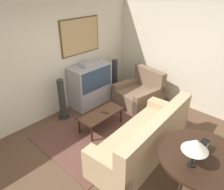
{
  "coord_description": "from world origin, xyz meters",
  "views": [
    {
      "loc": [
        -2.32,
        -2.05,
        2.97
      ],
      "look_at": [
        0.7,
        0.77,
        0.75
      ],
      "focal_mm": 35.0,
      "sensor_mm": 36.0,
      "label": 1
    }
  ],
  "objects_px": {
    "couch": "(144,140)",
    "console_table": "(202,159)",
    "mantel_clock": "(203,146)",
    "table_lamp": "(196,145)",
    "armchair": "(139,94)",
    "coffee_table": "(101,114)",
    "speaker_tower_right": "(115,77)",
    "tv": "(91,85)",
    "speaker_tower_left": "(62,100)"
  },
  "relations": [
    {
      "from": "couch",
      "to": "console_table",
      "type": "xyz_separation_m",
      "value": [
        -0.18,
        -1.09,
        0.38
      ]
    },
    {
      "from": "mantel_clock",
      "to": "table_lamp",
      "type": "bearing_deg",
      "value": 179.84
    },
    {
      "from": "couch",
      "to": "armchair",
      "type": "height_order",
      "value": "couch"
    },
    {
      "from": "coffee_table",
      "to": "mantel_clock",
      "type": "height_order",
      "value": "mantel_clock"
    },
    {
      "from": "armchair",
      "to": "speaker_tower_right",
      "type": "distance_m",
      "value": 0.91
    },
    {
      "from": "tv",
      "to": "couch",
      "type": "height_order",
      "value": "tv"
    },
    {
      "from": "armchair",
      "to": "table_lamp",
      "type": "relative_size",
      "value": 2.62
    },
    {
      "from": "coffee_table",
      "to": "speaker_tower_right",
      "type": "distance_m",
      "value": 1.77
    },
    {
      "from": "table_lamp",
      "to": "speaker_tower_right",
      "type": "xyz_separation_m",
      "value": [
        1.96,
        3.16,
        -0.64
      ]
    },
    {
      "from": "speaker_tower_left",
      "to": "speaker_tower_right",
      "type": "distance_m",
      "value": 1.81
    },
    {
      "from": "console_table",
      "to": "speaker_tower_right",
      "type": "xyz_separation_m",
      "value": [
        1.68,
        3.2,
        -0.23
      ]
    },
    {
      "from": "console_table",
      "to": "speaker_tower_left",
      "type": "bearing_deg",
      "value": 92.2
    },
    {
      "from": "console_table",
      "to": "table_lamp",
      "type": "xyz_separation_m",
      "value": [
        -0.27,
        0.04,
        0.4
      ]
    },
    {
      "from": "couch",
      "to": "coffee_table",
      "type": "xyz_separation_m",
      "value": [
        0.02,
        1.17,
        0.03
      ]
    },
    {
      "from": "couch",
      "to": "coffee_table",
      "type": "height_order",
      "value": "couch"
    },
    {
      "from": "console_table",
      "to": "speaker_tower_right",
      "type": "relative_size",
      "value": 1.24
    },
    {
      "from": "coffee_table",
      "to": "tv",
      "type": "bearing_deg",
      "value": 58.65
    },
    {
      "from": "tv",
      "to": "console_table",
      "type": "bearing_deg",
      "value": -103.63
    },
    {
      "from": "couch",
      "to": "coffee_table",
      "type": "relative_size",
      "value": 2.32
    },
    {
      "from": "coffee_table",
      "to": "mantel_clock",
      "type": "relative_size",
      "value": 5.42
    },
    {
      "from": "tv",
      "to": "coffee_table",
      "type": "distance_m",
      "value": 1.14
    },
    {
      "from": "armchair",
      "to": "mantel_clock",
      "type": "bearing_deg",
      "value": -25.88
    },
    {
      "from": "speaker_tower_left",
      "to": "mantel_clock",
      "type": "bearing_deg",
      "value": -86.24
    },
    {
      "from": "couch",
      "to": "speaker_tower_left",
      "type": "bearing_deg",
      "value": -86.22
    },
    {
      "from": "speaker_tower_right",
      "to": "table_lamp",
      "type": "bearing_deg",
      "value": -121.77
    },
    {
      "from": "couch",
      "to": "mantel_clock",
      "type": "relative_size",
      "value": 12.59
    },
    {
      "from": "console_table",
      "to": "mantel_clock",
      "type": "height_order",
      "value": "mantel_clock"
    },
    {
      "from": "armchair",
      "to": "table_lamp",
      "type": "xyz_separation_m",
      "value": [
        -1.96,
        -2.27,
        0.83
      ]
    },
    {
      "from": "couch",
      "to": "armchair",
      "type": "relative_size",
      "value": 2.06
    },
    {
      "from": "armchair",
      "to": "speaker_tower_right",
      "type": "bearing_deg",
      "value": -170.71
    },
    {
      "from": "couch",
      "to": "mantel_clock",
      "type": "distance_m",
      "value": 1.18
    },
    {
      "from": "couch",
      "to": "speaker_tower_right",
      "type": "distance_m",
      "value": 2.6
    },
    {
      "from": "console_table",
      "to": "speaker_tower_right",
      "type": "bearing_deg",
      "value": 62.28
    },
    {
      "from": "tv",
      "to": "coffee_table",
      "type": "bearing_deg",
      "value": -121.35
    },
    {
      "from": "couch",
      "to": "console_table",
      "type": "height_order",
      "value": "couch"
    },
    {
      "from": "armchair",
      "to": "speaker_tower_left",
      "type": "xyz_separation_m",
      "value": [
        -1.81,
        0.89,
        0.2
      ]
    },
    {
      "from": "armchair",
      "to": "speaker_tower_right",
      "type": "xyz_separation_m",
      "value": [
        -0.0,
        0.89,
        0.2
      ]
    },
    {
      "from": "couch",
      "to": "coffee_table",
      "type": "bearing_deg",
      "value": -95.07
    },
    {
      "from": "armchair",
      "to": "mantel_clock",
      "type": "xyz_separation_m",
      "value": [
        -1.6,
        -2.27,
        0.59
      ]
    },
    {
      "from": "couch",
      "to": "armchair",
      "type": "distance_m",
      "value": 1.94
    },
    {
      "from": "tv",
      "to": "speaker_tower_left",
      "type": "xyz_separation_m",
      "value": [
        -0.9,
        -0.02,
        -0.08
      ]
    },
    {
      "from": "tv",
      "to": "console_table",
      "type": "xyz_separation_m",
      "value": [
        -0.78,
        -3.22,
        0.15
      ]
    },
    {
      "from": "tv",
      "to": "coffee_table",
      "type": "relative_size",
      "value": 1.16
    },
    {
      "from": "couch",
      "to": "table_lamp",
      "type": "xyz_separation_m",
      "value": [
        -0.45,
        -1.04,
        0.78
      ]
    },
    {
      "from": "coffee_table",
      "to": "table_lamp",
      "type": "relative_size",
      "value": 2.33
    },
    {
      "from": "tv",
      "to": "speaker_tower_right",
      "type": "bearing_deg",
      "value": -0.95
    },
    {
      "from": "table_lamp",
      "to": "speaker_tower_right",
      "type": "height_order",
      "value": "table_lamp"
    },
    {
      "from": "tv",
      "to": "armchair",
      "type": "bearing_deg",
      "value": -45.08
    },
    {
      "from": "couch",
      "to": "speaker_tower_left",
      "type": "xyz_separation_m",
      "value": [
        -0.3,
        2.12,
        0.14
      ]
    },
    {
      "from": "speaker_tower_left",
      "to": "speaker_tower_right",
      "type": "height_order",
      "value": "same"
    }
  ]
}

